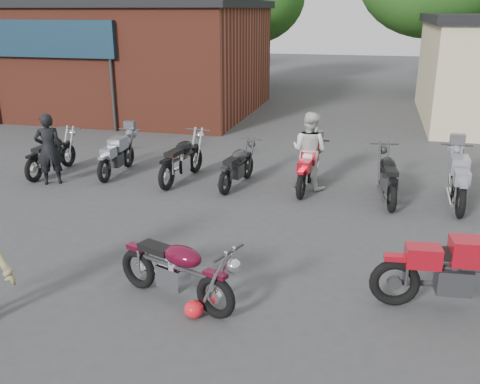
% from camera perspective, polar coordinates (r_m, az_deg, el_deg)
% --- Properties ---
extents(ground, '(90.00, 90.00, 0.00)m').
position_cam_1_polar(ground, '(7.66, -1.28, -11.76)').
color(ground, '#3A3A3D').
extents(brick_building, '(12.00, 8.00, 4.00)m').
position_cam_1_polar(brick_building, '(23.11, -14.04, 13.58)').
color(brick_building, maroon).
rests_on(brick_building, ground).
extents(tree_0, '(6.56, 6.56, 8.20)m').
position_cam_1_polar(tree_0, '(32.45, -15.70, 18.53)').
color(tree_0, '#214F15').
rests_on(tree_0, ground).
extents(tree_1, '(5.92, 5.92, 7.40)m').
position_cam_1_polar(tree_1, '(29.15, 0.82, 18.44)').
color(tree_1, '#214F15').
rests_on(tree_1, ground).
extents(vintage_motorcycle, '(2.06, 1.29, 1.14)m').
position_cam_1_polar(vintage_motorcycle, '(7.45, -6.78, -7.86)').
color(vintage_motorcycle, '#4D091D').
rests_on(vintage_motorcycle, ground).
extents(sportbike, '(2.25, 0.94, 1.27)m').
position_cam_1_polar(sportbike, '(7.78, 22.54, -7.50)').
color(sportbike, '#A90E1B').
rests_on(sportbike, ground).
extents(helmet, '(0.34, 0.34, 0.25)m').
position_cam_1_polar(helmet, '(7.31, -4.94, -12.34)').
color(helmet, red).
rests_on(helmet, ground).
extents(person_dark, '(0.73, 0.67, 1.68)m').
position_cam_1_polar(person_dark, '(13.21, -19.72, 4.33)').
color(person_dark, black).
rests_on(person_dark, ground).
extents(person_light, '(1.04, 0.94, 1.76)m').
position_cam_1_polar(person_light, '(12.25, 7.41, 4.42)').
color(person_light, silver).
rests_on(person_light, ground).
extents(row_bike_0, '(0.73, 1.95, 1.12)m').
position_cam_1_polar(row_bike_0, '(14.11, -19.47, 4.06)').
color(row_bike_0, black).
rests_on(row_bike_0, ground).
extents(row_bike_1, '(0.66, 1.89, 1.09)m').
position_cam_1_polar(row_bike_1, '(13.61, -13.01, 4.08)').
color(row_bike_1, gray).
rests_on(row_bike_1, ground).
extents(row_bike_2, '(0.93, 2.13, 1.20)m').
position_cam_1_polar(row_bike_2, '(12.81, -6.20, 3.79)').
color(row_bike_2, black).
rests_on(row_bike_2, ground).
extents(row_bike_3, '(0.86, 1.91, 1.07)m').
position_cam_1_polar(row_bike_3, '(12.35, -0.28, 3.03)').
color(row_bike_3, '#262729').
rests_on(row_bike_3, ground).
extents(row_bike_4, '(0.78, 1.93, 1.09)m').
position_cam_1_polar(row_bike_4, '(12.19, 7.32, 2.72)').
color(row_bike_4, '#A50D1B').
rests_on(row_bike_4, ground).
extents(row_bike_5, '(0.90, 2.07, 1.16)m').
position_cam_1_polar(row_bike_5, '(11.84, 15.50, 1.85)').
color(row_bike_5, black).
rests_on(row_bike_5, ground).
extents(row_bike_6, '(0.75, 2.11, 1.21)m').
position_cam_1_polar(row_bike_6, '(12.00, 22.28, 1.47)').
color(row_bike_6, gray).
rests_on(row_bike_6, ground).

